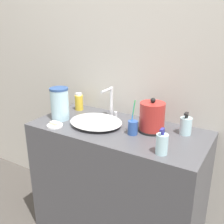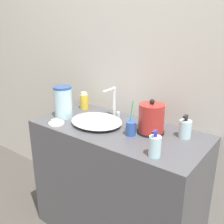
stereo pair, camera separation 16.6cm
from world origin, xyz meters
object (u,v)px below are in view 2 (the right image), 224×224
object	(u,v)px
faucet	(114,101)
water_pitcher	(63,102)
lotion_bottle	(185,129)
shampoo_bottle	(155,146)
mouthwash_bottle	(84,101)
electric_kettle	(151,119)
toothbrush_cup	(131,128)

from	to	relation	value
faucet	water_pitcher	world-z (taller)	water_pitcher
lotion_bottle	shampoo_bottle	xyz separation A→B (m)	(-0.03, -0.31, 0.00)
mouthwash_bottle	faucet	bearing A→B (deg)	-1.98
shampoo_bottle	mouthwash_bottle	xyz separation A→B (m)	(-0.79, 0.34, 0.01)
faucet	electric_kettle	bearing A→B (deg)	-13.29
lotion_bottle	faucet	bearing A→B (deg)	177.78
electric_kettle	toothbrush_cup	xyz separation A→B (m)	(-0.08, -0.10, -0.04)
faucet	lotion_bottle	bearing A→B (deg)	-2.22
toothbrush_cup	water_pitcher	distance (m)	0.55
mouthwash_bottle	shampoo_bottle	bearing A→B (deg)	-23.01
water_pitcher	electric_kettle	bearing A→B (deg)	12.05
shampoo_bottle	water_pitcher	xyz separation A→B (m)	(-0.78, 0.11, 0.06)
electric_kettle	mouthwash_bottle	size ratio (longest dim) A/B	1.63
shampoo_bottle	water_pitcher	world-z (taller)	water_pitcher
toothbrush_cup	shampoo_bottle	bearing A→B (deg)	-30.92
faucet	mouthwash_bottle	xyz separation A→B (m)	(-0.29, 0.01, -0.06)
electric_kettle	shampoo_bottle	xyz separation A→B (m)	(0.16, -0.25, -0.03)
water_pitcher	toothbrush_cup	bearing A→B (deg)	3.14
lotion_bottle	shampoo_bottle	size ratio (longest dim) A/B	0.97
toothbrush_cup	shampoo_bottle	world-z (taller)	toothbrush_cup
faucet	shampoo_bottle	xyz separation A→B (m)	(0.50, -0.33, -0.06)
electric_kettle	mouthwash_bottle	world-z (taller)	electric_kettle
electric_kettle	lotion_bottle	bearing A→B (deg)	17.44
water_pitcher	faucet	bearing A→B (deg)	37.57
lotion_bottle	shampoo_bottle	distance (m)	0.31
electric_kettle	mouthwash_bottle	distance (m)	0.64
water_pitcher	mouthwash_bottle	bearing A→B (deg)	92.95
electric_kettle	water_pitcher	size ratio (longest dim) A/B	0.96
mouthwash_bottle	water_pitcher	distance (m)	0.23
faucet	mouthwash_bottle	size ratio (longest dim) A/B	1.63
toothbrush_cup	shampoo_bottle	size ratio (longest dim) A/B	1.47
mouthwash_bottle	toothbrush_cup	bearing A→B (deg)	-19.30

